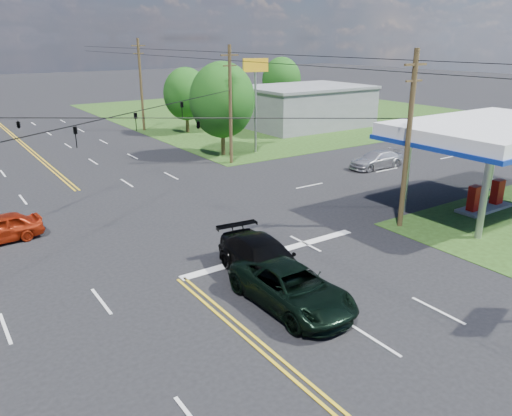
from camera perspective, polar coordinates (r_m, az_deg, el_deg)
ground at (r=29.07m, az=-15.52°, el=-1.90°), size 280.00×280.00×0.00m
grass_ne at (r=73.08m, az=2.55°, el=10.98°), size 46.00×48.00×0.03m
stop_bar at (r=24.51m, az=2.01°, el=-5.13°), size 10.00×0.50×0.02m
retail_ne at (r=60.37m, az=5.63°, el=11.36°), size 14.00×10.00×4.40m
gas_canopy at (r=32.50m, az=25.71°, el=7.71°), size 12.20×8.20×5.35m
pole_se at (r=27.72m, az=17.00°, el=7.55°), size 1.60×0.28×9.50m
pole_ne at (r=41.30m, az=-2.95°, el=11.80°), size 1.60×0.28×9.50m
pole_right_far at (r=58.27m, az=-13.02°, el=13.65°), size 1.60×0.28×10.00m
span_wire_signals at (r=27.60m, az=-16.61°, el=9.83°), size 26.00×18.00×1.13m
power_lines at (r=25.46m, az=-15.70°, el=15.12°), size 26.04×100.00×0.64m
tree_right_a at (r=44.37m, az=-3.88°, el=12.21°), size 5.70×5.70×8.18m
tree_right_b at (r=56.13m, az=-7.99°, el=12.79°), size 4.94×4.94×7.09m
tree_far_r at (r=70.41m, az=2.94°, el=14.39°), size 5.32×5.32×7.63m
pickup_dkgreen at (r=19.61m, az=4.09°, el=-9.03°), size 2.71×5.78×1.60m
suv_black at (r=21.62m, az=0.96°, el=-6.03°), size 3.08×6.15×1.71m
sedan_far at (r=41.49m, az=13.58°, el=5.41°), size 4.90×2.18×1.40m
polesign_ne at (r=45.19m, az=-0.06°, el=14.50°), size 2.29×0.79×8.34m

